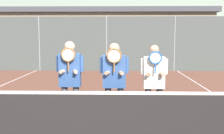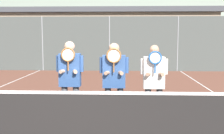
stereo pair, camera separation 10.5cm
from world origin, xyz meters
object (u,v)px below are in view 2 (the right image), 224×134
at_px(car_far_left, 17,51).
at_px(car_left_of_center, 98,52).
at_px(player_leftmost, 70,76).
at_px(player_center_right, 154,80).
at_px(car_center, 185,52).
at_px(player_center_left, 114,77).

height_order(car_far_left, car_left_of_center, car_far_left).
bearing_deg(player_leftmost, car_far_left, 115.65).
relative_size(player_center_right, car_center, 0.39).
bearing_deg(player_center_right, player_center_left, -176.95).
distance_m(player_center_right, car_far_left, 14.37).
bearing_deg(player_center_left, car_far_left, 119.09).
bearing_deg(player_center_right, player_leftmost, -178.95).
height_order(car_far_left, car_center, car_far_left).
bearing_deg(player_center_left, car_left_of_center, 96.83).
bearing_deg(car_center, car_left_of_center, 179.89).
distance_m(player_center_left, player_center_right, 0.84).
xyz_separation_m(car_far_left, car_left_of_center, (5.36, -0.23, -0.03)).
height_order(player_center_left, car_center, car_center).
height_order(car_left_of_center, car_center, car_center).
relative_size(player_center_left, car_far_left, 0.43).
bearing_deg(player_center_left, player_center_right, 3.05).
height_order(player_leftmost, car_left_of_center, player_leftmost).
xyz_separation_m(car_left_of_center, car_center, (5.47, -0.01, 0.02)).
bearing_deg(player_center_right, car_left_of_center, 100.78).
bearing_deg(car_left_of_center, car_center, -0.11).
bearing_deg(car_far_left, car_center, -1.29).
relative_size(player_leftmost, car_left_of_center, 0.39).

